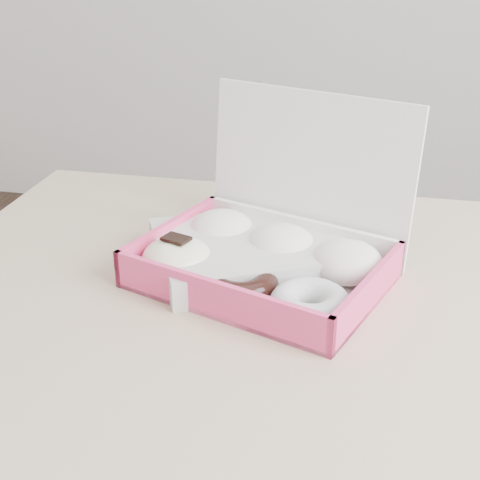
# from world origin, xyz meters

# --- Properties ---
(table) EXTENTS (1.20, 0.80, 0.75)m
(table) POSITION_xyz_m (0.00, 0.00, 0.67)
(table) COLOR tan
(table) RESTS_ON ground
(donut_box) EXTENTS (0.37, 0.34, 0.22)m
(donut_box) POSITION_xyz_m (-0.14, 0.07, 0.78)
(donut_box) COLOR white
(donut_box) RESTS_ON table
(newspapers) EXTENTS (0.31, 0.29, 0.04)m
(newspapers) POSITION_xyz_m (-0.17, 0.10, 0.77)
(newspapers) COLOR beige
(newspapers) RESTS_ON table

